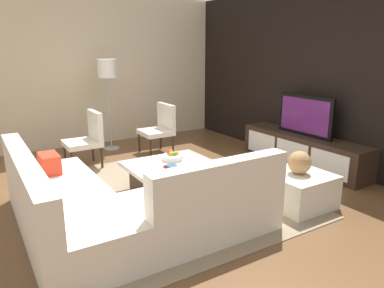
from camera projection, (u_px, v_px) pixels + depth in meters
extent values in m
plane|color=brown|center=(170.00, 197.00, 4.53)|extent=(14.00, 14.00, 0.00)
cube|color=black|center=(322.00, 76.00, 5.55)|extent=(6.40, 0.12, 2.80)
cube|color=beige|center=(98.00, 71.00, 6.90)|extent=(0.12, 5.20, 2.80)
cube|color=gray|center=(166.00, 194.00, 4.61)|extent=(3.28, 2.71, 0.01)
cube|color=#332319|center=(302.00, 150.00, 5.69)|extent=(2.23, 0.48, 0.50)
cube|color=white|center=(261.00, 143.00, 6.13)|extent=(0.63, 0.01, 0.35)
cube|color=white|center=(291.00, 153.00, 5.57)|extent=(0.63, 0.01, 0.35)
cube|color=white|center=(329.00, 164.00, 5.01)|extent=(0.63, 0.01, 0.35)
cube|color=black|center=(305.00, 115.00, 5.55)|extent=(1.02, 0.05, 0.62)
cube|color=#591E66|center=(304.00, 116.00, 5.53)|extent=(0.91, 0.01, 0.52)
cube|color=silver|center=(67.00, 211.00, 3.64)|extent=(2.31, 0.85, 0.42)
cube|color=silver|center=(26.00, 179.00, 3.37)|extent=(2.31, 0.18, 0.41)
cube|color=silver|center=(201.00, 212.00, 3.64)|extent=(0.85, 1.46, 0.42)
cube|color=silver|center=(221.00, 183.00, 3.25)|extent=(0.18, 1.46, 0.41)
cube|color=red|center=(49.00, 163.00, 4.13)|extent=(0.36, 0.20, 0.22)
cube|color=red|center=(230.00, 182.00, 3.76)|extent=(0.60, 0.44, 0.06)
cube|color=#332319|center=(173.00, 181.00, 4.62)|extent=(0.82, 0.86, 0.33)
cube|color=white|center=(173.00, 167.00, 4.57)|extent=(1.02, 1.07, 0.05)
cylinder|color=#332319|center=(65.00, 154.00, 5.72)|extent=(0.04, 0.04, 0.38)
cylinder|color=#332319|center=(72.00, 161.00, 5.34)|extent=(0.04, 0.04, 0.38)
cylinder|color=#332319|center=(93.00, 150.00, 5.95)|extent=(0.04, 0.04, 0.38)
cylinder|color=#332319|center=(102.00, 156.00, 5.58)|extent=(0.04, 0.04, 0.38)
cube|color=silver|center=(82.00, 143.00, 5.60)|extent=(0.54, 0.53, 0.08)
cube|color=silver|center=(95.00, 125.00, 5.65)|extent=(0.54, 0.08, 0.45)
cylinder|color=#A5A5AA|center=(112.00, 148.00, 6.70)|extent=(0.28, 0.28, 0.02)
cylinder|color=#A5A5AA|center=(110.00, 114.00, 6.53)|extent=(0.03, 0.03, 1.29)
cylinder|color=white|center=(107.00, 68.00, 6.32)|extent=(0.34, 0.34, 0.32)
cube|color=silver|center=(297.00, 189.00, 4.24)|extent=(0.70, 0.70, 0.40)
cylinder|color=silver|center=(173.00, 158.00, 4.75)|extent=(0.28, 0.28, 0.07)
sphere|color=#4C8C33|center=(174.00, 154.00, 4.73)|extent=(0.07, 0.07, 0.07)
sphere|color=gold|center=(176.00, 154.00, 4.76)|extent=(0.07, 0.07, 0.07)
sphere|color=#B23326|center=(171.00, 153.00, 4.78)|extent=(0.10, 0.10, 0.10)
sphere|color=gold|center=(171.00, 154.00, 4.72)|extent=(0.08, 0.08, 0.08)
cylinder|color=#332319|center=(139.00, 141.00, 6.48)|extent=(0.04, 0.04, 0.38)
cylinder|color=#332319|center=(151.00, 147.00, 6.09)|extent=(0.04, 0.04, 0.38)
cylinder|color=#332319|center=(161.00, 138.00, 6.71)|extent=(0.04, 0.04, 0.38)
cylinder|color=#332319|center=(173.00, 144.00, 6.32)|extent=(0.04, 0.04, 0.38)
cube|color=silver|center=(156.00, 132.00, 6.35)|extent=(0.56, 0.52, 0.08)
cube|color=silver|center=(166.00, 116.00, 6.40)|extent=(0.56, 0.08, 0.45)
sphere|color=#AD8451|center=(300.00, 163.00, 4.15)|extent=(0.27, 0.27, 0.27)
cube|color=#2D516B|center=(173.00, 170.00, 4.31)|extent=(0.17, 0.11, 0.03)
cube|color=maroon|center=(172.00, 168.00, 4.31)|extent=(0.21, 0.13, 0.03)
cube|color=#2D516B|center=(172.00, 166.00, 4.30)|extent=(0.15, 0.12, 0.02)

